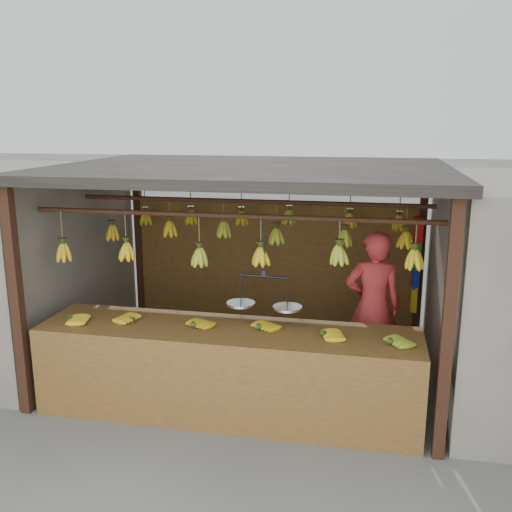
# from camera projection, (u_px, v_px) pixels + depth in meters

# --- Properties ---
(ground) EXTENTS (80.00, 80.00, 0.00)m
(ground) POSITION_uv_depth(u_px,v_px,m) (251.00, 367.00, 6.83)
(ground) COLOR #5B5B57
(stall) EXTENTS (4.30, 3.30, 2.40)m
(stall) POSITION_uv_depth(u_px,v_px,m) (256.00, 200.00, 6.69)
(stall) COLOR black
(stall) RESTS_ON ground
(counter) EXTENTS (3.75, 0.85, 0.96)m
(counter) POSITION_uv_depth(u_px,v_px,m) (224.00, 352.00, 5.49)
(counter) COLOR brown
(counter) RESTS_ON ground
(hanging_bananas) EXTENTS (3.63, 2.22, 0.38)m
(hanging_bananas) POSITION_uv_depth(u_px,v_px,m) (251.00, 234.00, 6.46)
(hanging_bananas) COLOR gold
(hanging_bananas) RESTS_ON ground
(balance_scale) EXTENTS (0.74, 0.30, 0.89)m
(balance_scale) POSITION_uv_depth(u_px,v_px,m) (264.00, 301.00, 5.54)
(balance_scale) COLOR black
(balance_scale) RESTS_ON ground
(vendor) EXTENTS (0.67, 0.49, 1.72)m
(vendor) POSITION_uv_depth(u_px,v_px,m) (373.00, 306.00, 6.35)
(vendor) COLOR #BF3333
(vendor) RESTS_ON ground
(bag_bundles) EXTENTS (0.08, 0.26, 1.25)m
(bag_bundles) POSITION_uv_depth(u_px,v_px,m) (416.00, 265.00, 7.50)
(bag_bundles) COLOR red
(bag_bundles) RESTS_ON ground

